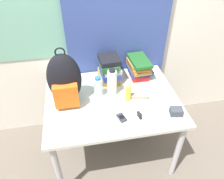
{
  "coord_description": "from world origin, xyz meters",
  "views": [
    {
      "loc": [
        -0.26,
        -0.97,
        1.98
      ],
      "look_at": [
        0.0,
        0.44,
        0.82
      ],
      "focal_mm": 35.0,
      "sensor_mm": 36.0,
      "label": 1
    }
  ],
  "objects_px": {
    "book_stack_left": "(109,69)",
    "sunscreen_bottle": "(128,93)",
    "sunglasses_case": "(139,96)",
    "wristwatch": "(140,115)",
    "camera_pouch": "(176,112)",
    "cell_phone": "(122,118)",
    "backpack": "(65,81)",
    "sports_bottle": "(112,82)",
    "book_stack_center": "(139,67)",
    "water_bottle": "(98,87)"
  },
  "relations": [
    {
      "from": "sunglasses_case",
      "to": "wristwatch",
      "type": "distance_m",
      "value": 0.22
    },
    {
      "from": "backpack",
      "to": "sunglasses_case",
      "type": "relative_size",
      "value": 3.23
    },
    {
      "from": "book_stack_left",
      "to": "sports_bottle",
      "type": "xyz_separation_m",
      "value": [
        -0.01,
        -0.22,
        0.01
      ]
    },
    {
      "from": "water_bottle",
      "to": "cell_phone",
      "type": "bearing_deg",
      "value": -65.55
    },
    {
      "from": "sunscreen_bottle",
      "to": "cell_phone",
      "type": "xyz_separation_m",
      "value": [
        -0.1,
        -0.21,
        -0.07
      ]
    },
    {
      "from": "book_stack_left",
      "to": "cell_phone",
      "type": "bearing_deg",
      "value": -89.54
    },
    {
      "from": "book_stack_center",
      "to": "wristwatch",
      "type": "bearing_deg",
      "value": -104.78
    },
    {
      "from": "sports_bottle",
      "to": "book_stack_left",
      "type": "bearing_deg",
      "value": 86.56
    },
    {
      "from": "book_stack_left",
      "to": "water_bottle",
      "type": "xyz_separation_m",
      "value": [
        -0.14,
        -0.22,
        -0.02
      ]
    },
    {
      "from": "book_stack_center",
      "to": "sports_bottle",
      "type": "distance_m",
      "value": 0.38
    },
    {
      "from": "sunscreen_bottle",
      "to": "wristwatch",
      "type": "relative_size",
      "value": 1.84
    },
    {
      "from": "book_stack_center",
      "to": "sunglasses_case",
      "type": "bearing_deg",
      "value": -104.2
    },
    {
      "from": "backpack",
      "to": "cell_phone",
      "type": "bearing_deg",
      "value": -35.0
    },
    {
      "from": "backpack",
      "to": "book_stack_center",
      "type": "height_order",
      "value": "backpack"
    },
    {
      "from": "sports_bottle",
      "to": "wristwatch",
      "type": "xyz_separation_m",
      "value": [
        0.17,
        -0.31,
        -0.12
      ]
    },
    {
      "from": "book_stack_left",
      "to": "water_bottle",
      "type": "distance_m",
      "value": 0.26
    },
    {
      "from": "cell_phone",
      "to": "wristwatch",
      "type": "bearing_deg",
      "value": 1.94
    },
    {
      "from": "book_stack_left",
      "to": "sunglasses_case",
      "type": "height_order",
      "value": "book_stack_left"
    },
    {
      "from": "camera_pouch",
      "to": "sunscreen_bottle",
      "type": "bearing_deg",
      "value": 144.19
    },
    {
      "from": "backpack",
      "to": "book_stack_center",
      "type": "relative_size",
      "value": 1.73
    },
    {
      "from": "book_stack_left",
      "to": "water_bottle",
      "type": "height_order",
      "value": "book_stack_left"
    },
    {
      "from": "book_stack_center",
      "to": "sunglasses_case",
      "type": "height_order",
      "value": "book_stack_center"
    },
    {
      "from": "cell_phone",
      "to": "wristwatch",
      "type": "xyz_separation_m",
      "value": [
        0.15,
        0.01,
        -0.0
      ]
    },
    {
      "from": "book_stack_left",
      "to": "water_bottle",
      "type": "relative_size",
      "value": 1.4
    },
    {
      "from": "backpack",
      "to": "sports_bottle",
      "type": "relative_size",
      "value": 1.97
    },
    {
      "from": "sports_bottle",
      "to": "sunscreen_bottle",
      "type": "xyz_separation_m",
      "value": [
        0.12,
        -0.11,
        -0.04
      ]
    },
    {
      "from": "sunglasses_case",
      "to": "cell_phone",
      "type": "bearing_deg",
      "value": -134.1
    },
    {
      "from": "wristwatch",
      "to": "sports_bottle",
      "type": "bearing_deg",
      "value": 118.11
    },
    {
      "from": "backpack",
      "to": "sunscreen_bottle",
      "type": "distance_m",
      "value": 0.53
    },
    {
      "from": "sports_bottle",
      "to": "sunscreen_bottle",
      "type": "relative_size",
      "value": 1.54
    },
    {
      "from": "backpack",
      "to": "camera_pouch",
      "type": "xyz_separation_m",
      "value": [
        0.85,
        -0.32,
        -0.19
      ]
    },
    {
      "from": "book_stack_center",
      "to": "sports_bottle",
      "type": "bearing_deg",
      "value": -144.1
    },
    {
      "from": "wristwatch",
      "to": "book_stack_center",
      "type": "bearing_deg",
      "value": 75.22
    },
    {
      "from": "camera_pouch",
      "to": "wristwatch",
      "type": "relative_size",
      "value": 1.17
    },
    {
      "from": "sunglasses_case",
      "to": "wristwatch",
      "type": "bearing_deg",
      "value": -105.67
    },
    {
      "from": "book_stack_center",
      "to": "wristwatch",
      "type": "distance_m",
      "value": 0.56
    },
    {
      "from": "sports_bottle",
      "to": "sunglasses_case",
      "type": "relative_size",
      "value": 1.64
    },
    {
      "from": "backpack",
      "to": "water_bottle",
      "type": "height_order",
      "value": "backpack"
    },
    {
      "from": "book_stack_left",
      "to": "water_bottle",
      "type": "bearing_deg",
      "value": -121.1
    },
    {
      "from": "sunglasses_case",
      "to": "sunscreen_bottle",
      "type": "bearing_deg",
      "value": -177.91
    },
    {
      "from": "cell_phone",
      "to": "wristwatch",
      "type": "relative_size",
      "value": 1.13
    },
    {
      "from": "sunscreen_bottle",
      "to": "book_stack_center",
      "type": "bearing_deg",
      "value": 60.34
    },
    {
      "from": "book_stack_center",
      "to": "wristwatch",
      "type": "height_order",
      "value": "book_stack_center"
    },
    {
      "from": "book_stack_center",
      "to": "camera_pouch",
      "type": "relative_size",
      "value": 2.75
    },
    {
      "from": "sunglasses_case",
      "to": "wristwatch",
      "type": "xyz_separation_m",
      "value": [
        -0.06,
        -0.21,
        -0.01
      ]
    },
    {
      "from": "sunscreen_bottle",
      "to": "cell_phone",
      "type": "relative_size",
      "value": 1.63
    },
    {
      "from": "sports_bottle",
      "to": "sunglasses_case",
      "type": "xyz_separation_m",
      "value": [
        0.22,
        -0.1,
        -0.1
      ]
    },
    {
      "from": "backpack",
      "to": "book_stack_left",
      "type": "xyz_separation_m",
      "value": [
        0.4,
        0.25,
        -0.1
      ]
    },
    {
      "from": "water_bottle",
      "to": "sunscreen_bottle",
      "type": "relative_size",
      "value": 1.19
    },
    {
      "from": "book_stack_left",
      "to": "sunscreen_bottle",
      "type": "xyz_separation_m",
      "value": [
        0.11,
        -0.32,
        -0.04
      ]
    }
  ]
}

